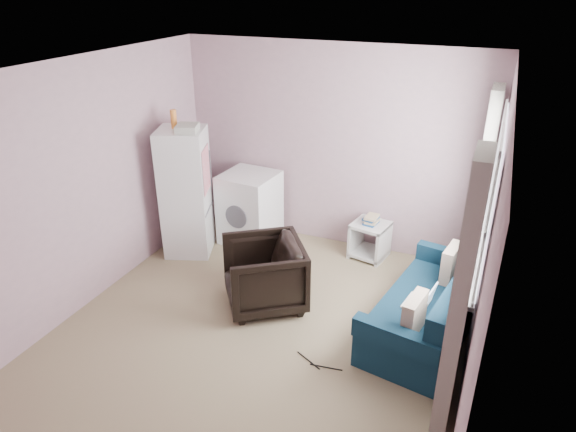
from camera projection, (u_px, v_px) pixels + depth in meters
name	position (u px, v px, depth m)	size (l,w,h in m)	color
room	(259.00, 216.00, 4.50)	(3.84, 4.24, 2.54)	#8C7A5B
armchair	(264.00, 271.00, 5.29)	(0.77, 0.73, 0.80)	black
fridge	(186.00, 192.00, 6.18)	(0.69, 0.69, 1.79)	silver
washing_machine	(250.00, 206.00, 6.58)	(0.70, 0.70, 0.91)	silver
side_table	(370.00, 237.00, 6.26)	(0.48, 0.48, 0.56)	beige
sofa	(431.00, 310.00, 4.88)	(1.06, 1.80, 0.76)	#0D2B3E
window_dressing	(473.00, 233.00, 4.53)	(0.17, 2.62, 2.18)	white
floor_cables	(317.00, 364.00, 4.61)	(0.46, 0.15, 0.01)	black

